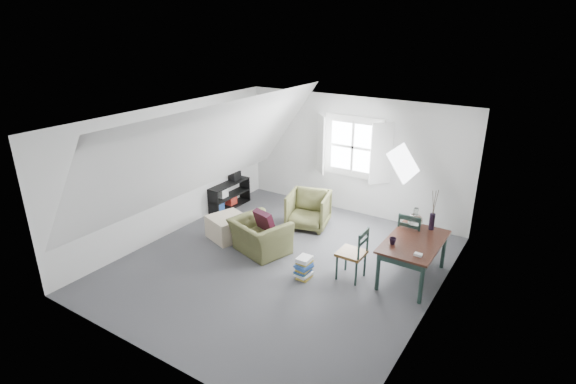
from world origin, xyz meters
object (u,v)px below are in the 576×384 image
Objects in this scene: dining_table at (414,246)px; dining_chair_near at (354,253)px; armchair_near at (260,251)px; ottoman at (228,227)px; armchair_far at (308,226)px; media_shelf at (227,196)px; dining_chair_far at (410,236)px; magazine_stack at (304,268)px.

dining_chair_near is (-0.79, -0.52, -0.13)m from dining_table.
ottoman is (-0.85, 0.12, 0.22)m from armchair_near.
armchair_near is 1.40m from armchair_far.
ottoman is 3.48m from dining_table.
armchair_far is at bearing -81.29° from armchair_near.
dining_chair_near reaches higher than armchair_far.
dining_chair_near is at bearing -0.92° from ottoman.
armchair_near is 2.24m from media_shelf.
armchair_near is at bearing 20.50° from dining_chair_far.
armchair_far is at bearing 159.39° from dining_table.
media_shelf is at bearing 168.23° from armchair_far.
dining_table reaches higher than magazine_stack.
armchair_near is 1.18× the size of armchair_far.
armchair_far is at bearing -11.70° from dining_chair_far.
dining_table is (2.58, 0.60, 0.59)m from armchair_near.
armchair_far is at bearing 118.32° from magazine_stack.
magazine_stack is (1.12, -0.33, 0.18)m from armchair_near.
armchair_near is 1.85m from dining_chair_near.
dining_chair_far is 1.94m from magazine_stack.
armchair_near is 2.72m from dining_table.
dining_chair_near is at bearing -22.66° from media_shelf.
magazine_stack is (0.92, -1.71, 0.18)m from armchair_far.
armchair_far is (0.20, 1.38, 0.00)m from armchair_near.
magazine_stack is (-0.67, -0.41, -0.28)m from dining_chair_near.
ottoman is at bearing -174.58° from dining_table.
armchair_near is at bearing -169.39° from dining_table.
media_shelf reaches higher than armchair_near.
dining_chair_far is (3.21, 1.00, 0.26)m from ottoman.
ottoman is at bearing -53.93° from media_shelf.
dining_chair_near is (-0.58, -1.05, -0.01)m from dining_chair_far.
ottoman is 1.51m from media_shelf.
ottoman is 0.59× the size of media_shelf.
dining_table is (2.39, -0.78, 0.59)m from armchair_far.
ottoman is 0.71× the size of dining_chair_far.
armchair_far is 1.65m from ottoman.
media_shelf is (-2.02, -0.11, 0.26)m from armchair_far.
dining_chair_far is 2.52× the size of magazine_stack.
dining_table is 0.58m from dining_chair_far.
dining_chair_near reaches higher than magazine_stack.
media_shelf is at bearing -17.98° from armchair_near.
dining_chair_near is 0.80× the size of media_shelf.
magazine_stack is at bearing -57.04° from dining_chair_near.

